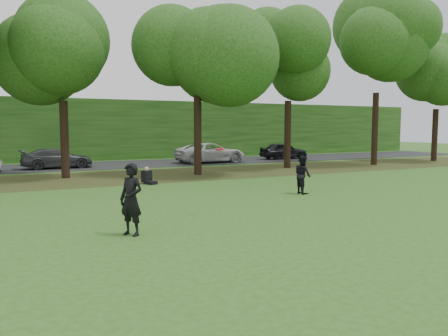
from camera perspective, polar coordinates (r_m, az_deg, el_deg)
name	(u,v)px	position (r m, az deg, el deg)	size (l,w,h in m)	color
ground	(238,224)	(12.41, 1.80, -7.33)	(120.00, 120.00, 0.00)	#304F18
leaf_litter	(126,177)	(24.50, -12.72, -1.14)	(60.00, 7.00, 0.01)	#473619
street	(98,165)	(32.29, -16.10, 0.33)	(70.00, 7.00, 0.02)	black
far_hedge	(84,130)	(38.10, -17.82, 4.77)	(70.00, 3.00, 5.00)	#163F12
player_left	(131,199)	(11.23, -12.02, -4.04)	(0.67, 0.44, 1.83)	black
player_right	(303,175)	(18.15, 10.23, -0.87)	(0.76, 0.59, 1.57)	black
parked_cars	(102,156)	(31.08, -15.60, 1.50)	(36.94, 2.95, 1.53)	black
frisbee	(220,149)	(13.40, -0.52, 2.43)	(0.38, 0.36, 0.15)	#FA1548
seated_person	(148,178)	(21.27, -9.93, -1.23)	(0.67, 0.83, 0.83)	black
tree_line	(116,30)	(24.74, -13.88, 17.15)	(55.30, 7.90, 12.31)	black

